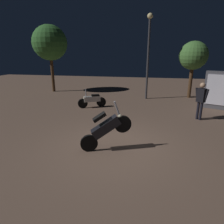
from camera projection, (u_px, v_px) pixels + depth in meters
ground_plane at (115, 146)px, 6.66m from camera, size 40.00×40.00×0.00m
motorcycle_black_foreground at (106, 129)px, 6.18m from camera, size 1.58×0.70×1.63m
motorcycle_white_parked_left at (92, 100)px, 11.28m from camera, size 1.51×0.87×1.11m
person_rider_beside at (201, 98)px, 9.01m from camera, size 0.55×0.53×1.77m
streetlamp_near at (149, 47)px, 12.62m from camera, size 0.36×0.36×5.46m
tree_left_bg at (193, 56)px, 13.13m from camera, size 1.90×1.90×3.85m
tree_center_bg at (50, 43)px, 15.10m from camera, size 2.69×2.69×5.18m
kiosk_billboard at (220, 90)px, 10.89m from camera, size 1.67×1.06×2.10m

